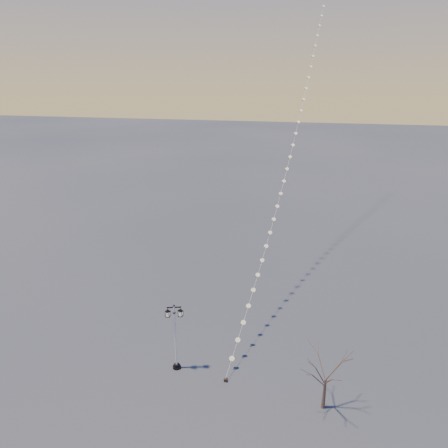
# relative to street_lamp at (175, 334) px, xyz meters

# --- Properties ---
(ground) EXTENTS (300.00, 300.00, 0.00)m
(ground) POSITION_rel_street_lamp_xyz_m (1.92, -0.68, -2.61)
(ground) COLOR #3E403E
(ground) RESTS_ON ground
(street_lamp) EXTENTS (1.16, 0.64, 4.71)m
(street_lamp) POSITION_rel_street_lamp_xyz_m (0.00, 0.00, 0.00)
(street_lamp) COLOR black
(street_lamp) RESTS_ON ground
(bare_tree) EXTENTS (2.19, 2.19, 3.64)m
(bare_tree) POSITION_rel_street_lamp_xyz_m (9.30, -1.44, -0.08)
(bare_tree) COLOR #503A2D
(bare_tree) RESTS_ON ground
(kite_train) EXTENTS (5.54, 44.99, 33.23)m
(kite_train) POSITION_rel_street_lamp_xyz_m (5.85, 21.65, 13.93)
(kite_train) COLOR black
(kite_train) RESTS_ON ground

